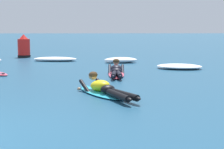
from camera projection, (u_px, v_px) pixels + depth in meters
ground_plane at (41, 65)px, 15.29m from camera, size 120.00×120.00×0.00m
surfer_near at (103, 89)px, 8.74m from camera, size 1.53×2.45×0.54m
surfer_far at (116, 71)px, 12.17m from camera, size 0.56×2.61×0.54m
whitewater_mid_left at (121, 60)px, 16.25m from camera, size 1.47×0.84×0.24m
whitewater_mid_right at (179, 67)px, 14.03m from camera, size 1.90×1.52×0.18m
whitewater_far_band at (55, 59)px, 17.04m from camera, size 2.03×1.00×0.19m
channel_marker_buoy at (24, 48)px, 18.96m from camera, size 0.64×0.64×1.16m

